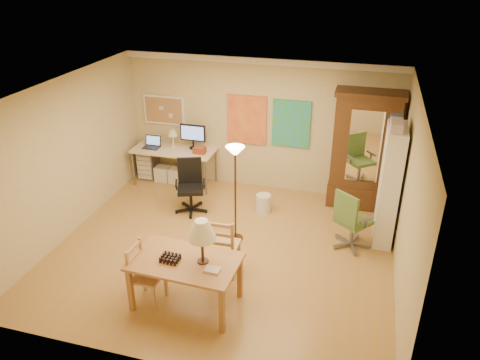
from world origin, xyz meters
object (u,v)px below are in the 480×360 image
(office_chair_green, at_px, (350,232))
(armoire, at_px, (363,158))
(bookshelf, at_px, (389,186))
(dining_table, at_px, (191,252))
(office_chair_black, at_px, (191,198))
(computer_desk, at_px, (177,162))

(office_chair_green, distance_m, armoire, 1.72)
(office_chair_green, height_order, bookshelf, bookshelf)
(office_chair_green, bearing_deg, dining_table, -134.68)
(office_chair_black, xyz_separation_m, office_chair_green, (3.01, -0.44, 0.01))
(dining_table, bearing_deg, office_chair_black, 111.65)
(computer_desk, relative_size, office_chair_black, 1.68)
(dining_table, relative_size, office_chair_black, 1.46)
(armoire, bearing_deg, dining_table, -120.00)
(computer_desk, bearing_deg, armoire, 1.20)
(office_chair_black, relative_size, armoire, 0.45)
(dining_table, distance_m, armoire, 4.17)
(office_chair_green, xyz_separation_m, bookshelf, (0.52, 0.43, 0.73))
(computer_desk, bearing_deg, office_chair_black, -55.83)
(office_chair_black, distance_m, office_chair_green, 3.04)
(bookshelf, bearing_deg, computer_desk, 165.99)
(dining_table, height_order, computer_desk, dining_table)
(office_chair_black, distance_m, armoire, 3.35)
(armoire, relative_size, bookshelf, 1.12)
(office_chair_black, height_order, office_chair_green, office_chair_green)
(dining_table, distance_m, office_chair_green, 2.94)
(office_chair_black, bearing_deg, dining_table, -68.35)
(office_chair_green, distance_m, bookshelf, 1.00)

